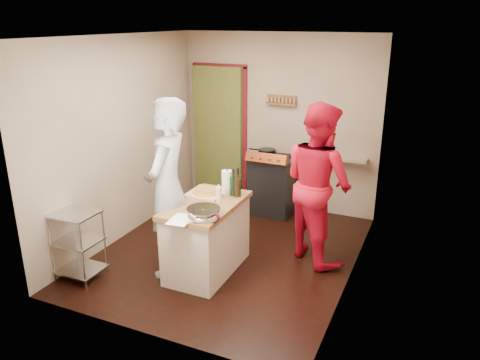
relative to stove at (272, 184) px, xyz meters
The scene contains 10 objects.
floor 1.49m from the stove, 91.94° to the right, with size 3.50×3.50×0.00m, color black.
back_wall 1.03m from the stove, 152.49° to the left, with size 3.00×0.44×2.60m.
left_wall 2.27m from the stove, 137.40° to the right, with size 0.04×3.50×2.60m, color tan.
right_wall 2.20m from the stove, 44.44° to the right, with size 0.04×3.50×2.60m, color tan.
ceiling 2.59m from the stove, 91.94° to the right, with size 3.00×3.50×0.02m, color white.
stove is the anchor object (origin of this frame).
wire_shelving 2.94m from the stove, 116.85° to the right, with size 0.48×0.40×0.80m.
island 1.91m from the stove, 92.62° to the right, with size 0.68×1.23×1.15m.
person_stripe 2.20m from the stove, 102.90° to the right, with size 0.73×0.48×2.01m, color silver.
person_red 1.52m from the stove, 48.35° to the right, with size 0.93×0.72×1.91m, color red.
Camera 1 is at (2.25, -4.73, 2.79)m, focal length 35.00 mm.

